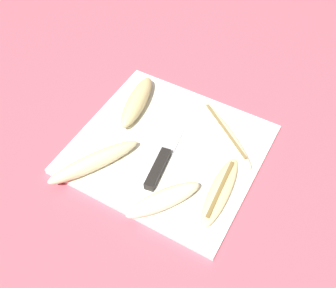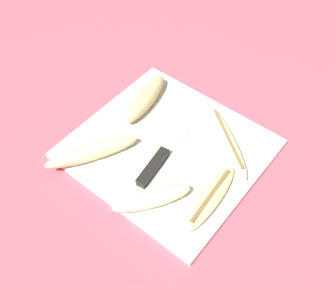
# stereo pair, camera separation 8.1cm
# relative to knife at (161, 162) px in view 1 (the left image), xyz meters

# --- Properties ---
(ground_plane) EXTENTS (4.00, 4.00, 0.00)m
(ground_plane) POSITION_rel_knife_xyz_m (-0.01, 0.05, -0.02)
(ground_plane) COLOR #C65160
(cutting_board) EXTENTS (0.37, 0.34, 0.01)m
(cutting_board) POSITION_rel_knife_xyz_m (-0.01, 0.05, -0.01)
(cutting_board) COLOR white
(cutting_board) RESTS_ON ground_plane
(knife) EXTENTS (0.05, 0.21, 0.02)m
(knife) POSITION_rel_knife_xyz_m (0.00, 0.00, 0.00)
(knife) COLOR black
(knife) RESTS_ON cutting_board
(banana_soft_right) EXTENTS (0.13, 0.19, 0.03)m
(banana_soft_right) POSITION_rel_knife_xyz_m (-0.11, -0.07, 0.01)
(banana_soft_right) COLOR beige
(banana_soft_right) RESTS_ON cutting_board
(banana_spotted_left) EXTENTS (0.07, 0.17, 0.04)m
(banana_spotted_left) POSITION_rel_knife_xyz_m (-0.13, 0.11, 0.01)
(banana_spotted_left) COLOR #DBC684
(banana_spotted_left) RESTS_ON cutting_board
(banana_pale_long) EXTENTS (0.18, 0.14, 0.02)m
(banana_pale_long) POSITION_rel_knife_xyz_m (0.08, 0.13, 0.00)
(banana_pale_long) COLOR beige
(banana_pale_long) RESTS_ON cutting_board
(banana_mellow_near) EXTENTS (0.05, 0.17, 0.02)m
(banana_mellow_near) POSITION_rel_knife_xyz_m (0.13, -0.00, 0.00)
(banana_mellow_near) COLOR beige
(banana_mellow_near) RESTS_ON cutting_board
(banana_bright_far) EXTENTS (0.12, 0.15, 0.03)m
(banana_bright_far) POSITION_rel_knife_xyz_m (0.05, -0.08, 0.01)
(banana_bright_far) COLOR beige
(banana_bright_far) RESTS_ON cutting_board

